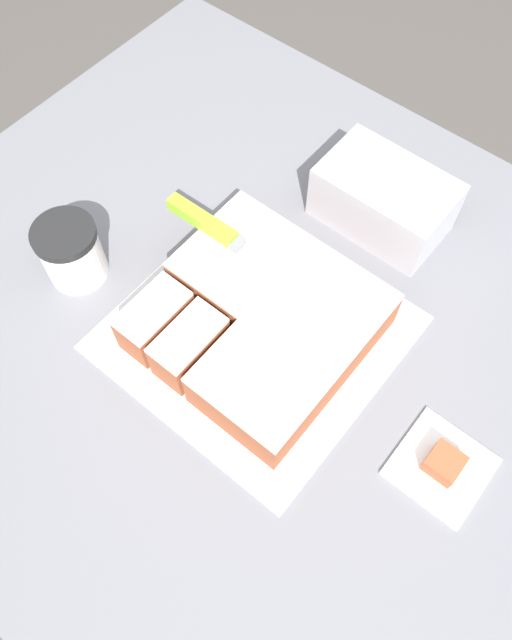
{
  "coord_description": "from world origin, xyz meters",
  "views": [
    {
      "loc": [
        0.23,
        -0.37,
        1.8
      ],
      "look_at": [
        -0.05,
        -0.02,
        0.97
      ],
      "focal_mm": 35.0,
      "sensor_mm": 36.0,
      "label": 1
    }
  ],
  "objects_px": {
    "cake": "(260,320)",
    "knife": "(221,233)",
    "brownie": "(444,463)",
    "cake_board": "(256,333)",
    "coffee_cup": "(71,252)",
    "storage_box": "(384,200)"
  },
  "relations": [
    {
      "from": "cake",
      "to": "knife",
      "type": "xyz_separation_m",
      "value": [
        -0.13,
        0.06,
        0.05
      ]
    },
    {
      "from": "knife",
      "to": "storage_box",
      "type": "xyz_separation_m",
      "value": [
        0.14,
        0.25,
        -0.04
      ]
    },
    {
      "from": "storage_box",
      "to": "coffee_cup",
      "type": "bearing_deg",
      "value": -128.87
    },
    {
      "from": "brownie",
      "to": "storage_box",
      "type": "bearing_deg",
      "value": 135.26
    },
    {
      "from": "knife",
      "to": "coffee_cup",
      "type": "bearing_deg",
      "value": -140.07
    },
    {
      "from": "coffee_cup",
      "to": "knife",
      "type": "bearing_deg",
      "value": 41.08
    },
    {
      "from": "cake_board",
      "to": "cake",
      "type": "height_order",
      "value": "cake"
    },
    {
      "from": "cake_board",
      "to": "knife",
      "type": "xyz_separation_m",
      "value": [
        -0.12,
        0.06,
        0.09
      ]
    },
    {
      "from": "brownie",
      "to": "storage_box",
      "type": "relative_size",
      "value": 0.21
    },
    {
      "from": "knife",
      "to": "brownie",
      "type": "bearing_deg",
      "value": -8.97
    },
    {
      "from": "knife",
      "to": "brownie",
      "type": "xyz_separation_m",
      "value": [
        0.46,
        -0.06,
        -0.07
      ]
    },
    {
      "from": "cake",
      "to": "cake_board",
      "type": "bearing_deg",
      "value": -136.66
    },
    {
      "from": "cake",
      "to": "storage_box",
      "type": "xyz_separation_m",
      "value": [
        0.02,
        0.3,
        0.01
      ]
    },
    {
      "from": "cake_board",
      "to": "storage_box",
      "type": "height_order",
      "value": "storage_box"
    },
    {
      "from": "cake_board",
      "to": "coffee_cup",
      "type": "height_order",
      "value": "coffee_cup"
    },
    {
      "from": "cake",
      "to": "knife",
      "type": "relative_size",
      "value": 0.88
    },
    {
      "from": "cake_board",
      "to": "knife",
      "type": "relative_size",
      "value": 1.13
    },
    {
      "from": "cake_board",
      "to": "brownie",
      "type": "relative_size",
      "value": 8.71
    },
    {
      "from": "storage_box",
      "to": "knife",
      "type": "bearing_deg",
      "value": -120.49
    },
    {
      "from": "brownie",
      "to": "cake",
      "type": "bearing_deg",
      "value": 179.41
    },
    {
      "from": "cake",
      "to": "coffee_cup",
      "type": "distance_m",
      "value": 0.32
    },
    {
      "from": "cake",
      "to": "coffee_cup",
      "type": "bearing_deg",
      "value": -162.27
    }
  ]
}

